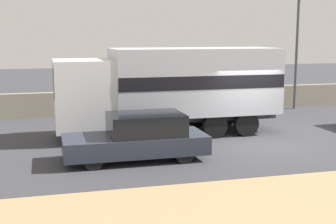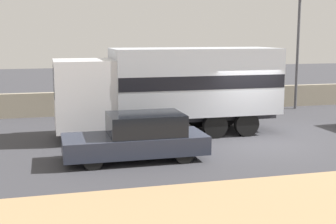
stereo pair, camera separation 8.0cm
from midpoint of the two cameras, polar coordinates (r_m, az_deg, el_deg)
ground_plane at (r=16.86m, az=11.07°, el=-3.76°), size 80.00×80.00×0.00m
stone_wall_backdrop at (r=23.71m, az=3.06°, el=1.58°), size 60.00×0.35×1.12m
street_lamp at (r=24.87m, az=15.37°, el=8.25°), size 0.56×0.28×5.80m
box_truck at (r=17.76m, az=0.42°, el=3.27°), size 8.42×2.51×3.29m
car_hatchback at (r=14.31m, az=-3.75°, el=-3.10°), size 4.34×1.76×1.43m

